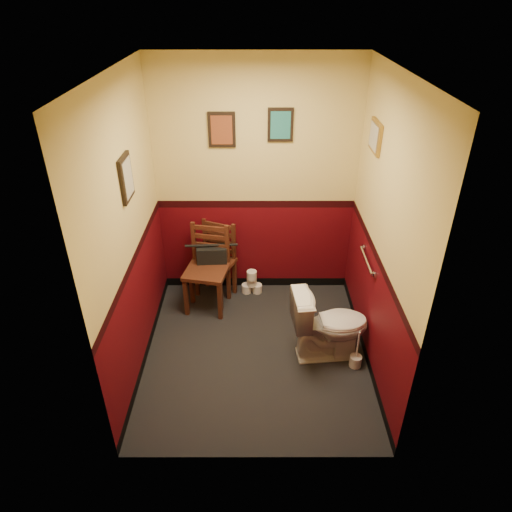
{
  "coord_description": "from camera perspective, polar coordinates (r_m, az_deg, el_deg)",
  "views": [
    {
      "loc": [
        -0.0,
        -3.48,
        3.25
      ],
      "look_at": [
        0.0,
        0.25,
        1.0
      ],
      "focal_mm": 32.0,
      "sensor_mm": 36.0,
      "label": 1
    }
  ],
  "objects": [
    {
      "name": "framed_print_back_a",
      "position": [
        4.85,
        -4.3,
        15.46
      ],
      "size": [
        0.28,
        0.04,
        0.36
      ],
      "color": "black",
      "rests_on": "wall_back"
    },
    {
      "name": "chair_right",
      "position": [
        5.29,
        -5.25,
        -0.82
      ],
      "size": [
        0.57,
        0.57,
        0.93
      ],
      "rotation": [
        0.0,
        0.0,
        -0.41
      ],
      "color": "#512618",
      "rests_on": "floor"
    },
    {
      "name": "chair_left",
      "position": [
        5.14,
        -6.05,
        -1.59
      ],
      "size": [
        0.53,
        0.53,
        0.97
      ],
      "rotation": [
        0.0,
        0.0,
        -0.2
      ],
      "color": "#512618",
      "rests_on": "floor"
    },
    {
      "name": "handbag",
      "position": [
        5.19,
        -5.53,
        0.15
      ],
      "size": [
        0.35,
        0.19,
        0.25
      ],
      "rotation": [
        0.0,
        0.0,
        0.06
      ],
      "color": "black",
      "rests_on": "chair_right"
    },
    {
      "name": "toilet_brush",
      "position": [
        4.68,
        12.33,
        -12.62
      ],
      "size": [
        0.12,
        0.12,
        0.43
      ],
      "color": "silver",
      "rests_on": "floor"
    },
    {
      "name": "grab_bar",
      "position": [
        4.51,
        13.71,
        -0.54
      ],
      "size": [
        0.05,
        0.56,
        0.06
      ],
      "color": "silver",
      "rests_on": "wall_right"
    },
    {
      "name": "wall_left",
      "position": [
        4.12,
        -15.51,
        2.37
      ],
      "size": [
        0.0,
        2.4,
        2.7
      ],
      "primitive_type": "cube",
      "rotation": [
        1.57,
        0.0,
        1.57
      ],
      "color": "#4A060D",
      "rests_on": "ground"
    },
    {
      "name": "wall_right",
      "position": [
        4.12,
        15.51,
        2.38
      ],
      "size": [
        0.0,
        2.4,
        2.7
      ],
      "primitive_type": "cube",
      "rotation": [
        1.57,
        0.0,
        -1.57
      ],
      "color": "#4A060D",
      "rests_on": "ground"
    },
    {
      "name": "wall_front",
      "position": [
        2.97,
        0.02,
        -8.71
      ],
      "size": [
        2.2,
        0.0,
        2.7
      ],
      "primitive_type": "cube",
      "rotation": [
        -1.57,
        0.0,
        0.0
      ],
      "color": "#4A060D",
      "rests_on": "ground"
    },
    {
      "name": "framed_print_right",
      "position": [
        4.39,
        14.69,
        14.25
      ],
      "size": [
        0.04,
        0.34,
        0.28
      ],
      "color": "olive",
      "rests_on": "wall_right"
    },
    {
      "name": "ceiling",
      "position": [
        3.52,
        0.0,
        22.1
      ],
      "size": [
        2.2,
        2.4,
        0.0
      ],
      "primitive_type": "cube",
      "rotation": [
        3.14,
        0.0,
        0.0
      ],
      "color": "silver",
      "rests_on": "ground"
    },
    {
      "name": "framed_print_back_b",
      "position": [
        4.83,
        3.08,
        16.06
      ],
      "size": [
        0.26,
        0.04,
        0.34
      ],
      "color": "black",
      "rests_on": "wall_back"
    },
    {
      "name": "wall_back",
      "position": [
        5.05,
        -0.01,
        9.0
      ],
      "size": [
        2.2,
        0.0,
        2.7
      ],
      "primitive_type": "cube",
      "rotation": [
        1.57,
        0.0,
        0.0
      ],
      "color": "#4A060D",
      "rests_on": "ground"
    },
    {
      "name": "tp_stack",
      "position": [
        5.5,
        -0.53,
        -3.45
      ],
      "size": [
        0.25,
        0.15,
        0.32
      ],
      "color": "silver",
      "rests_on": "floor"
    },
    {
      "name": "toilet",
      "position": [
        4.56,
        9.18,
        -8.5
      ],
      "size": [
        0.8,
        0.5,
        0.74
      ],
      "primitive_type": "imported",
      "rotation": [
        0.0,
        0.0,
        1.67
      ],
      "color": "white",
      "rests_on": "floor"
    },
    {
      "name": "framed_print_left",
      "position": [
        3.99,
        -15.9,
        9.36
      ],
      "size": [
        0.04,
        0.3,
        0.38
      ],
      "color": "black",
      "rests_on": "wall_left"
    },
    {
      "name": "floor",
      "position": [
        4.76,
        0.0,
        -11.94
      ],
      "size": [
        2.2,
        2.4,
        0.0
      ],
      "primitive_type": "cube",
      "color": "black",
      "rests_on": "ground"
    }
  ]
}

